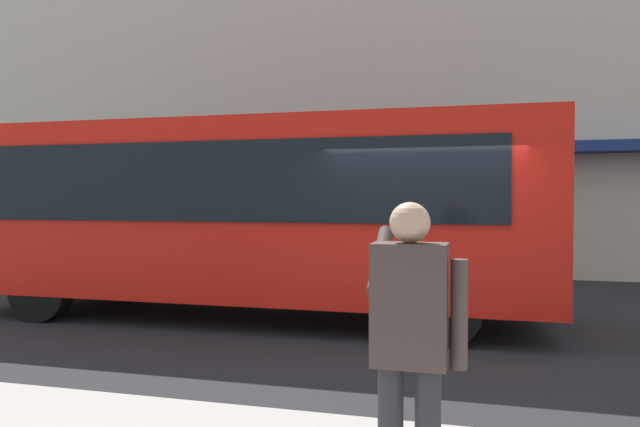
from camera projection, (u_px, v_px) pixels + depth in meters
name	position (u px, v px, depth m)	size (l,w,h in m)	color
ground_plane	(425.00, 336.00, 7.97)	(60.00, 60.00, 0.00)	#232326
building_facade_far	(449.00, 30.00, 14.39)	(28.00, 1.55, 12.00)	beige
red_bus	(250.00, 210.00, 9.22)	(9.05, 2.54, 3.08)	red
pedestrian_photographer	(410.00, 334.00, 3.17)	(0.53, 0.52, 1.70)	#2D2D33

